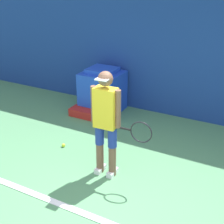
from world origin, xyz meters
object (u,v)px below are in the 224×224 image
tennis_player (107,120)px  equipment_bag (88,113)px  tennis_ball (63,145)px  covered_chair (103,91)px

tennis_player → equipment_bag: size_ratio=2.02×
tennis_ball → equipment_bag: 1.35m
tennis_player → tennis_ball: size_ratio=25.15×
covered_chair → equipment_bag: bearing=-100.0°
tennis_ball → covered_chair: (-0.19, 1.82, 0.45)m
tennis_player → tennis_ball: (-1.11, 0.34, -0.92)m
covered_chair → equipment_bag: 0.65m
covered_chair → equipment_bag: size_ratio=1.19×
tennis_player → covered_chair: (-1.30, 2.16, -0.47)m
tennis_player → equipment_bag: (-1.39, 1.66, -0.87)m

